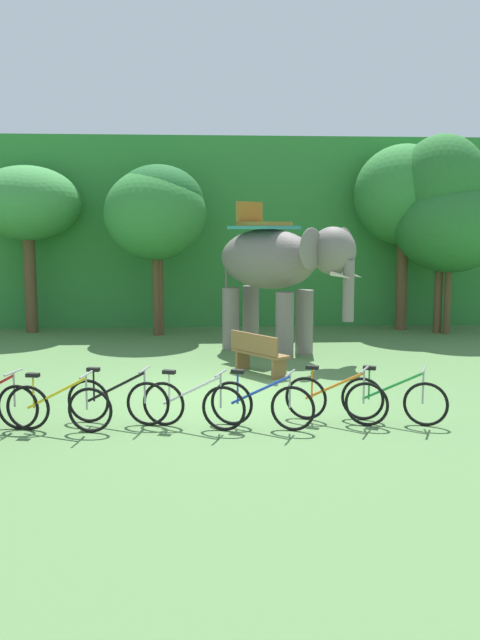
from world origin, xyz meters
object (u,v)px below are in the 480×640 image
Objects in this scene: tree_left at (155,214)px; tree_center_right at (404,196)px; tree_far_left at (159,203)px; bike_yellow at (58,407)px; wooden_bench at (258,352)px; elephant at (277,265)px; bike_white at (193,404)px; bike_green at (393,399)px; tree_far_right at (27,204)px; bike_orange at (335,399)px; tree_center_left at (442,187)px; bike_black at (118,400)px; bike_blue at (262,404)px; tree_center at (450,227)px.

tree_center_right is (7.47, 0.72, 0.58)m from tree_left.
tree_far_left is 0.87× the size of tree_center_right.
bike_yellow is 1.15× the size of wooden_bench.
tree_center_right reaches higher than elephant.
tree_center_right reaches higher than bike_white.
wooden_bench is (-0.70, -2.49, -1.72)m from elephant.
wooden_bench is at bearing 115.63° from bike_green.
tree_far_right reaches higher than bike_orange.
tree_left reaches higher than elephant.
wooden_bench is (-5.90, -5.57, -3.82)m from tree_center_left.
bike_black is 1.07× the size of bike_orange.
elephant is (-4.30, -3.84, -1.88)m from tree_center_right.
tree_far_left reaches higher than bike_yellow.
tree_center_right is 6.06m from elephant.
bike_blue is 1.23m from bike_orange.
tree_far_left is 3.11× the size of bike_green.
bike_black is 3.49m from bike_orange.
bike_black is at bearing -127.24° from tree_center_right.
elephant is 3.11m from wooden_bench.
elephant is (3.07, -3.17, -1.64)m from tree_far_left.
bike_black is (-8.46, -9.20, -3.91)m from tree_center_left.
bike_orange is (3.49, -0.14, 0.00)m from bike_black.
tree_far_left is 7.41m from tree_center_right.
tree_far_right reaches higher than bike_blue.
tree_far_left reaches higher than bike_white.
tree_far_left is at bearing 88.79° from bike_black.
tree_far_left is 10.45m from bike_blue.
elephant is 6.69m from bike_green.
bike_yellow is 1.07× the size of bike_green.
bike_yellow is 4.35m from bike_orange.
bike_black is (-8.67, -9.00, -2.75)m from tree_center.
tree_center_left is at bearing 43.39° from wooden_bench.
tree_center_left is 3.46× the size of bike_yellow.
tree_center_left is at bearing -0.19° from tree_left.
tree_center_right is at bearing 139.98° from tree_center_left.
tree_center is (0.21, -0.21, -1.16)m from tree_center_left.
bike_orange is at bearing -70.14° from tree_left.
tree_left is 3.10× the size of bike_orange.
tree_far_right reaches higher than bike_green.
tree_left is 0.35m from tree_far_left.
bike_orange is 0.93m from bike_green.
elephant reaches higher than bike_yellow.
tree_center is 10.52m from bike_green.
tree_center_right is 3.62× the size of bike_orange.
tree_left is 3.31× the size of wooden_bench.
bike_yellow is (-9.53, -9.35, -2.75)m from tree_center.
bike_yellow is at bearing -95.73° from tree_left.
bike_black reaches higher than wooden_bench.
bike_white is 1.07m from bike_blue.
bike_blue is at bearing -0.06° from bike_yellow.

